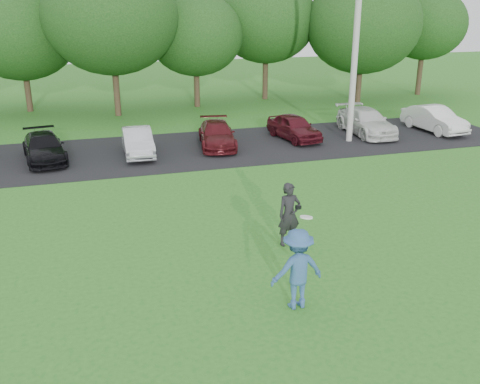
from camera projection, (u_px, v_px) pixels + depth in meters
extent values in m
plane|color=#296C1F|center=(284.00, 295.00, 12.18)|extent=(100.00, 100.00, 0.00)
cube|color=black|center=(179.00, 150.00, 23.90)|extent=(32.00, 6.50, 0.03)
cylinder|color=#AFAFAA|center=(357.00, 30.00, 23.73)|extent=(0.28, 0.28, 10.13)
imported|color=#32598E|center=(297.00, 269.00, 11.46)|extent=(1.21, 0.74, 1.83)
cylinder|color=white|center=(306.00, 217.00, 11.09)|extent=(0.28, 0.27, 0.09)
imported|color=black|center=(289.00, 214.00, 14.44)|extent=(0.67, 0.46, 1.77)
cube|color=black|center=(298.00, 207.00, 14.23)|extent=(0.15, 0.11, 0.10)
imported|color=black|center=(44.00, 147.00, 22.14)|extent=(2.08, 4.00, 1.11)
imported|color=silver|center=(138.00, 142.00, 22.97)|extent=(1.28, 3.47, 1.13)
imported|color=#4E1116|center=(217.00, 135.00, 24.26)|extent=(2.12, 4.00, 1.10)
imported|color=#4E111A|center=(294.00, 127.00, 25.53)|extent=(1.94, 3.66, 1.19)
imported|color=silver|center=(366.00, 122.00, 26.53)|extent=(1.85, 4.30, 1.23)
imported|color=silver|center=(434.00, 119.00, 27.08)|extent=(1.64, 3.91, 1.25)
cylinder|color=#38281C|center=(28.00, 93.00, 31.93)|extent=(0.36, 0.36, 2.20)
ellipsoid|color=#214C19|center=(20.00, 30.00, 30.70)|extent=(6.68, 6.68, 5.68)
cylinder|color=#38281C|center=(117.00, 92.00, 30.66)|extent=(0.36, 0.36, 2.70)
ellipsoid|color=#214C19|center=(111.00, 17.00, 29.26)|extent=(7.42, 7.42, 6.31)
cylinder|color=#38281C|center=(197.00, 89.00, 33.35)|extent=(0.36, 0.36, 2.20)
ellipsoid|color=#214C19|center=(195.00, 35.00, 32.25)|extent=(5.76, 5.76, 4.90)
cylinder|color=#38281C|center=(265.00, 79.00, 35.87)|extent=(0.36, 0.36, 2.70)
ellipsoid|color=#214C19|center=(266.00, 20.00, 34.59)|extent=(6.50, 6.50, 5.53)
cylinder|color=#38281C|center=(359.00, 85.00, 34.91)|extent=(0.36, 0.36, 2.20)
ellipsoid|color=#214C19|center=(363.00, 24.00, 33.62)|extent=(7.24, 7.24, 6.15)
cylinder|color=#38281C|center=(419.00, 75.00, 37.57)|extent=(0.36, 0.36, 2.70)
ellipsoid|color=#214C19|center=(425.00, 24.00, 36.40)|extent=(5.58, 5.58, 4.74)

